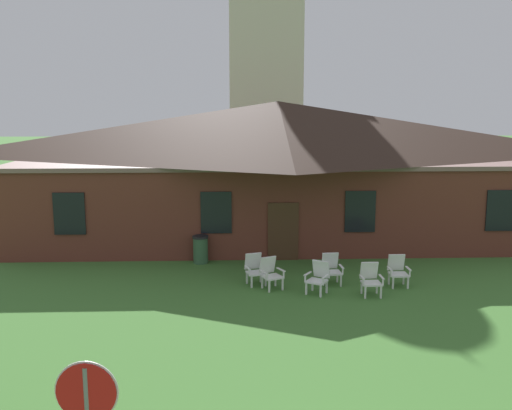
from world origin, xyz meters
TOP-DOWN VIEW (x-y plane):
  - brick_building at (-0.00, 19.38)m, footprint 21.41×10.40m
  - dome_tower at (0.24, 34.40)m, footprint 5.18×5.18m
  - lawn_chair_by_porch at (-1.30, 11.61)m, footprint 0.75×0.80m
  - lawn_chair_near_door at (-0.85, 11.16)m, footprint 0.80×0.84m
  - lawn_chair_left_end at (0.55, 10.67)m, footprint 0.84×0.87m
  - lawn_chair_middle at (1.08, 11.55)m, footprint 0.67×0.70m
  - lawn_chair_right_end at (2.05, 10.43)m, footprint 0.65×0.68m
  - lawn_chair_far_side at (3.10, 11.27)m, footprint 0.64×0.67m
  - trash_bin at (-3.13, 14.09)m, footprint 0.56×0.56m

SIDE VIEW (x-z plane):
  - trash_bin at x=-3.13m, z-range 0.01..0.99m
  - lawn_chair_by_porch at x=-1.30m, z-range 0.02..0.98m
  - lawn_chair_near_door at x=-0.85m, z-range 0.02..0.98m
  - lawn_chair_left_end at x=0.55m, z-range 0.02..0.98m
  - lawn_chair_middle at x=1.08m, z-range 0.02..0.98m
  - lawn_chair_right_end at x=2.05m, z-range 0.02..0.98m
  - lawn_chair_far_side at x=3.10m, z-range 0.02..0.98m
  - brick_building at x=0.00m, z-range 0.05..5.74m
  - dome_tower at x=0.24m, z-range -0.82..18.65m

